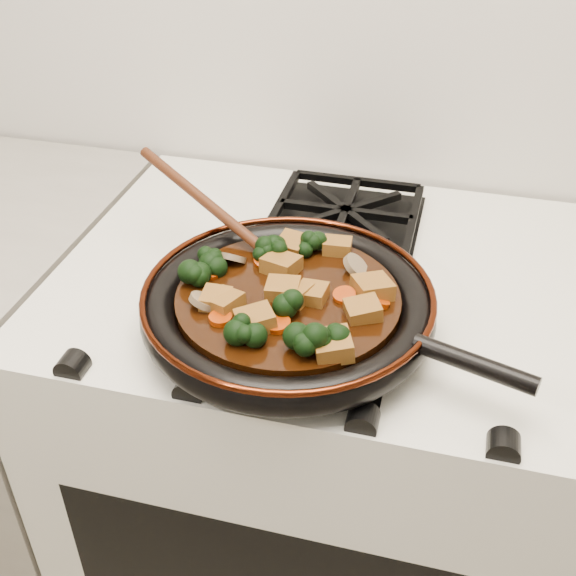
# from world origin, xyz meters

# --- Properties ---
(stove) EXTENTS (0.76, 0.60, 0.90)m
(stove) POSITION_xyz_m (0.00, 1.69, 0.45)
(stove) COLOR white
(stove) RESTS_ON ground
(burner_grate_front) EXTENTS (0.23, 0.23, 0.03)m
(burner_grate_front) POSITION_xyz_m (0.00, 1.55, 0.91)
(burner_grate_front) COLOR black
(burner_grate_front) RESTS_ON stove
(burner_grate_back) EXTENTS (0.23, 0.23, 0.03)m
(burner_grate_back) POSITION_xyz_m (0.00, 1.83, 0.91)
(burner_grate_back) COLOR black
(burner_grate_back) RESTS_ON stove
(skillet) EXTENTS (0.48, 0.37, 0.05)m
(skillet) POSITION_xyz_m (-0.02, 1.54, 0.94)
(skillet) COLOR black
(skillet) RESTS_ON burner_grate_front
(braising_sauce) EXTENTS (0.28, 0.28, 0.02)m
(braising_sauce) POSITION_xyz_m (-0.02, 1.54, 0.95)
(braising_sauce) COLOR black
(braising_sauce) RESTS_ON skillet
(tofu_cube_0) EXTENTS (0.04, 0.05, 0.03)m
(tofu_cube_0) POSITION_xyz_m (-0.04, 1.64, 0.97)
(tofu_cube_0) COLOR brown
(tofu_cube_0) RESTS_ON braising_sauce
(tofu_cube_1) EXTENTS (0.04, 0.04, 0.03)m
(tofu_cube_1) POSITION_xyz_m (-0.02, 1.54, 0.97)
(tofu_cube_1) COLOR brown
(tofu_cube_1) RESTS_ON braising_sauce
(tofu_cube_2) EXTENTS (0.04, 0.04, 0.02)m
(tofu_cube_2) POSITION_xyz_m (0.01, 1.54, 0.97)
(tofu_cube_2) COLOR brown
(tofu_cube_2) RESTS_ON braising_sauce
(tofu_cube_3) EXTENTS (0.04, 0.04, 0.02)m
(tofu_cube_3) POSITION_xyz_m (-0.10, 1.50, 0.97)
(tofu_cube_3) COLOR brown
(tofu_cube_3) RESTS_ON braising_sauce
(tofu_cube_4) EXTENTS (0.05, 0.05, 0.03)m
(tofu_cube_4) POSITION_xyz_m (-0.01, 1.54, 0.97)
(tofu_cube_4) COLOR brown
(tofu_cube_4) RESTS_ON braising_sauce
(tofu_cube_5) EXTENTS (0.05, 0.05, 0.03)m
(tofu_cube_5) POSITION_xyz_m (-0.04, 1.59, 0.97)
(tofu_cube_5) COLOR brown
(tofu_cube_5) RESTS_ON braising_sauce
(tofu_cube_6) EXTENTS (0.06, 0.06, 0.03)m
(tofu_cube_6) POSITION_xyz_m (-0.04, 1.48, 0.97)
(tofu_cube_6) COLOR brown
(tofu_cube_6) RESTS_ON braising_sauce
(tofu_cube_7) EXTENTS (0.04, 0.04, 0.02)m
(tofu_cube_7) POSITION_xyz_m (0.02, 1.66, 0.97)
(tofu_cube_7) COLOR brown
(tofu_cube_7) RESTS_ON braising_sauce
(tofu_cube_8) EXTENTS (0.05, 0.05, 0.03)m
(tofu_cube_8) POSITION_xyz_m (-0.09, 1.50, 0.97)
(tofu_cube_8) COLOR brown
(tofu_cube_8) RESTS_ON braising_sauce
(tofu_cube_9) EXTENTS (0.06, 0.06, 0.03)m
(tofu_cube_9) POSITION_xyz_m (0.06, 1.45, 0.97)
(tofu_cube_9) COLOR brown
(tofu_cube_9) RESTS_ON braising_sauce
(tofu_cube_10) EXTENTS (0.05, 0.05, 0.03)m
(tofu_cube_10) POSITION_xyz_m (0.08, 1.53, 0.97)
(tofu_cube_10) COLOR brown
(tofu_cube_10) RESTS_ON braising_sauce
(tofu_cube_11) EXTENTS (0.06, 0.06, 0.03)m
(tofu_cube_11) POSITION_xyz_m (0.08, 1.57, 0.97)
(tofu_cube_11) COLOR brown
(tofu_cube_11) RESTS_ON braising_sauce
(broccoli_floret_0) EXTENTS (0.09, 0.09, 0.07)m
(broccoli_floret_0) POSITION_xyz_m (-0.04, 1.45, 0.97)
(broccoli_floret_0) COLOR black
(broccoli_floret_0) RESTS_ON braising_sauce
(broccoli_floret_1) EXTENTS (0.07, 0.07, 0.06)m
(broccoli_floret_1) POSITION_xyz_m (-0.02, 1.64, 0.97)
(broccoli_floret_1) COLOR black
(broccoli_floret_1) RESTS_ON braising_sauce
(broccoli_floret_2) EXTENTS (0.09, 0.09, 0.06)m
(broccoli_floret_2) POSITION_xyz_m (-0.01, 1.51, 0.97)
(broccoli_floret_2) COLOR black
(broccoli_floret_2) RESTS_ON braising_sauce
(broccoli_floret_3) EXTENTS (0.08, 0.08, 0.07)m
(broccoli_floret_3) POSITION_xyz_m (-0.14, 1.55, 0.97)
(broccoli_floret_3) COLOR black
(broccoli_floret_3) RESTS_ON braising_sauce
(broccoli_floret_4) EXTENTS (0.08, 0.08, 0.06)m
(broccoli_floret_4) POSITION_xyz_m (0.06, 1.46, 0.97)
(broccoli_floret_4) COLOR black
(broccoli_floret_4) RESTS_ON braising_sauce
(broccoli_floret_5) EXTENTS (0.09, 0.08, 0.07)m
(broccoli_floret_5) POSITION_xyz_m (0.02, 1.45, 0.97)
(broccoli_floret_5) COLOR black
(broccoli_floret_5) RESTS_ON braising_sauce
(broccoli_floret_6) EXTENTS (0.08, 0.09, 0.07)m
(broccoli_floret_6) POSITION_xyz_m (-0.13, 1.57, 0.97)
(broccoli_floret_6) COLOR black
(broccoli_floret_6) RESTS_ON braising_sauce
(broccoli_floret_7) EXTENTS (0.08, 0.09, 0.06)m
(broccoli_floret_7) POSITION_xyz_m (-0.06, 1.62, 0.97)
(broccoli_floret_7) COLOR black
(broccoli_floret_7) RESTS_ON braising_sauce
(carrot_coin_0) EXTENTS (0.03, 0.03, 0.01)m
(carrot_coin_0) POSITION_xyz_m (-0.13, 1.56, 0.96)
(carrot_coin_0) COLOR #A12E04
(carrot_coin_0) RESTS_ON braising_sauce
(carrot_coin_1) EXTENTS (0.03, 0.03, 0.01)m
(carrot_coin_1) POSITION_xyz_m (0.05, 1.55, 0.96)
(carrot_coin_1) COLOR #A12E04
(carrot_coin_1) RESTS_ON braising_sauce
(carrot_coin_2) EXTENTS (0.03, 0.03, 0.02)m
(carrot_coin_2) POSITION_xyz_m (0.09, 1.55, 0.96)
(carrot_coin_2) COLOR #A12E04
(carrot_coin_2) RESTS_ON braising_sauce
(carrot_coin_3) EXTENTS (0.03, 0.03, 0.01)m
(carrot_coin_3) POSITION_xyz_m (-0.08, 1.47, 0.96)
(carrot_coin_3) COLOR #A12E04
(carrot_coin_3) RESTS_ON braising_sauce
(carrot_coin_4) EXTENTS (0.03, 0.03, 0.02)m
(carrot_coin_4) POSITION_xyz_m (-0.07, 1.60, 0.96)
(carrot_coin_4) COLOR #A12E04
(carrot_coin_4) RESTS_ON braising_sauce
(carrot_coin_5) EXTENTS (0.03, 0.03, 0.01)m
(carrot_coin_5) POSITION_xyz_m (-0.01, 1.48, 0.96)
(carrot_coin_5) COLOR #A12E04
(carrot_coin_5) RESTS_ON braising_sauce
(mushroom_slice_0) EXTENTS (0.04, 0.04, 0.03)m
(mushroom_slice_0) POSITION_xyz_m (-0.11, 1.60, 0.97)
(mushroom_slice_0) COLOR #7E6648
(mushroom_slice_0) RESTS_ON braising_sauce
(mushroom_slice_1) EXTENTS (0.03, 0.04, 0.03)m
(mushroom_slice_1) POSITION_xyz_m (0.05, 1.62, 0.97)
(mushroom_slice_1) COLOR #7E6648
(mushroom_slice_1) RESTS_ON braising_sauce
(mushroom_slice_2) EXTENTS (0.05, 0.05, 0.03)m
(mushroom_slice_2) POSITION_xyz_m (-0.11, 1.50, 0.97)
(mushroom_slice_2) COLOR #7E6648
(mushroom_slice_2) RESTS_ON braising_sauce
(wooden_spoon) EXTENTS (0.16, 0.10, 0.27)m
(wooden_spoon) POSITION_xyz_m (-0.13, 1.65, 0.98)
(wooden_spoon) COLOR #48210F
(wooden_spoon) RESTS_ON braising_sauce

